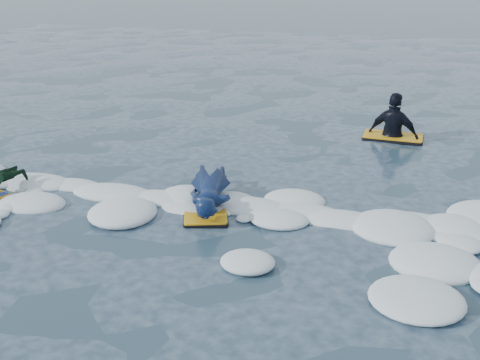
% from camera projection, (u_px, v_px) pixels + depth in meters
% --- Properties ---
extents(ground, '(120.00, 120.00, 0.00)m').
position_uv_depth(ground, '(170.00, 250.00, 8.06)').
color(ground, '#172F38').
rests_on(ground, ground).
extents(foam_band, '(12.00, 3.10, 0.30)m').
position_uv_depth(foam_band, '(194.00, 219.00, 8.99)').
color(foam_band, white).
rests_on(foam_band, ground).
extents(prone_woman_unit, '(1.06, 1.90, 0.47)m').
position_uv_depth(prone_woman_unit, '(210.00, 193.00, 9.29)').
color(prone_woman_unit, black).
rests_on(prone_woman_unit, ground).
extents(waiting_rider_unit, '(1.27, 0.75, 1.84)m').
position_uv_depth(waiting_rider_unit, '(393.00, 136.00, 12.59)').
color(waiting_rider_unit, black).
rests_on(waiting_rider_unit, ground).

